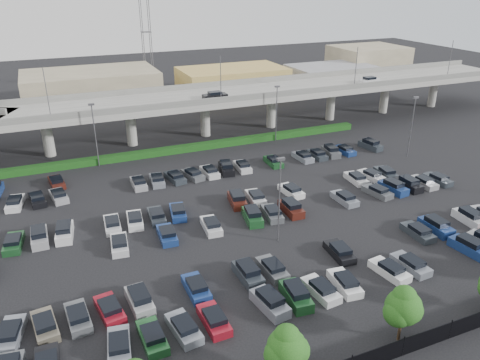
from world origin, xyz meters
The scene contains 9 objects.
ground centered at (0.00, 0.00, 0.00)m, with size 280.00×280.00×0.00m, color black.
overpass centered at (-0.25, 31.99, 6.97)m, with size 150.00×13.00×15.80m.
hedge centered at (0.00, 25.00, 0.55)m, with size 66.00×1.60×1.10m, color #174213.
fence centered at (-0.05, -28.00, 0.90)m, with size 70.00×0.10×2.00m.
tree_row centered at (0.70, -26.53, 3.52)m, with size 65.07×3.66×5.94m.
parked_cars centered at (-0.61, -3.58, 0.61)m, with size 62.98×41.65×1.67m.
light_poles centered at (-4.13, 2.00, 6.24)m, with size 66.90×48.38×10.30m.
distant_buildings centered at (12.38, 61.81, 3.74)m, with size 138.00×24.00×9.00m.
comm_tower centered at (4.00, 74.00, 15.61)m, with size 2.40×2.40×30.00m.
Camera 1 is at (-22.42, -49.55, 28.38)m, focal length 35.00 mm.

